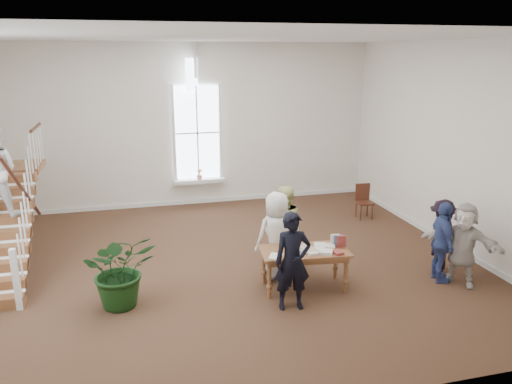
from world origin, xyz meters
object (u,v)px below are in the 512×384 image
object	(u,v)px
elderly_woman	(277,235)
floor_plant	(121,269)
woman_cluster_c	(463,244)
side_chair	(364,199)
woman_cluster_b	(441,235)
library_table	(305,254)
police_officer	(292,261)
person_yellow	(284,226)
woman_cluster_a	(442,242)

from	to	relation	value
elderly_woman	floor_plant	xyz separation A→B (m)	(-2.90, -0.43, -0.18)
woman_cluster_c	side_chair	xyz separation A→B (m)	(0.00, 4.04, -0.29)
woman_cluster_b	side_chair	size ratio (longest dim) A/B	1.61
woman_cluster_c	woman_cluster_b	bearing A→B (deg)	139.46
floor_plant	library_table	bearing A→B (deg)	-3.07
police_officer	person_yellow	xyz separation A→B (m)	(0.40, 1.75, -0.01)
elderly_woman	side_chair	world-z (taller)	elderly_woman
library_table	side_chair	size ratio (longest dim) A/B	1.85
woman_cluster_a	floor_plant	world-z (taller)	woman_cluster_a
woman_cluster_a	elderly_woman	bearing A→B (deg)	85.22
woman_cluster_a	woman_cluster_c	world-z (taller)	woman_cluster_c
person_yellow	side_chair	size ratio (longest dim) A/B	1.85
person_yellow	side_chair	distance (m)	3.81
police_officer	person_yellow	bearing A→B (deg)	82.30
elderly_woman	person_yellow	bearing A→B (deg)	-128.99
woman_cluster_c	floor_plant	distance (m)	6.20
side_chair	woman_cluster_a	bearing A→B (deg)	-91.23
woman_cluster_b	side_chair	world-z (taller)	woman_cluster_b
floor_plant	side_chair	size ratio (longest dim) A/B	1.47
library_table	person_yellow	bearing A→B (deg)	98.92
elderly_woman	woman_cluster_b	xyz separation A→B (m)	(3.25, -0.52, -0.12)
elderly_woman	side_chair	xyz separation A→B (m)	(3.26, 2.87, -0.35)
person_yellow	woman_cluster_a	xyz separation A→B (m)	(2.65, -1.47, -0.05)
person_yellow	floor_plant	distance (m)	3.34
person_yellow	woman_cluster_b	world-z (taller)	person_yellow
person_yellow	woman_cluster_c	size ratio (longest dim) A/B	1.06
elderly_woman	woman_cluster_b	bearing A→B (deg)	162.88
person_yellow	floor_plant	size ratio (longest dim) A/B	1.26
woman_cluster_a	police_officer	bearing A→B (deg)	108.65
floor_plant	person_yellow	bearing A→B (deg)	16.28
police_officer	woman_cluster_c	size ratio (longest dim) A/B	1.07
police_officer	person_yellow	size ratio (longest dim) A/B	1.02
person_yellow	library_table	bearing A→B (deg)	81.23
police_officer	floor_plant	size ratio (longest dim) A/B	1.28
woman_cluster_b	woman_cluster_a	bearing A→B (deg)	13.79
person_yellow	woman_cluster_a	size ratio (longest dim) A/B	1.07
library_table	floor_plant	size ratio (longest dim) A/B	1.25
library_table	side_chair	xyz separation A→B (m)	(2.90, 3.48, -0.17)
side_chair	person_yellow	bearing A→B (deg)	-137.94
side_chair	woman_cluster_b	bearing A→B (deg)	-86.76
person_yellow	floor_plant	xyz separation A→B (m)	(-3.20, -0.93, -0.17)
side_chair	elderly_woman	bearing A→B (deg)	-135.27
person_yellow	woman_cluster_a	bearing A→B (deg)	139.04
library_table	floor_plant	distance (m)	3.27
library_table	person_yellow	xyz separation A→B (m)	(-0.06, 1.11, 0.17)
police_officer	woman_cluster_b	size ratio (longest dim) A/B	1.17
police_officer	floor_plant	world-z (taller)	police_officer
library_table	floor_plant	world-z (taller)	floor_plant
police_officer	woman_cluster_b	distance (m)	3.43
library_table	woman_cluster_b	xyz separation A→B (m)	(2.89, 0.09, 0.06)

